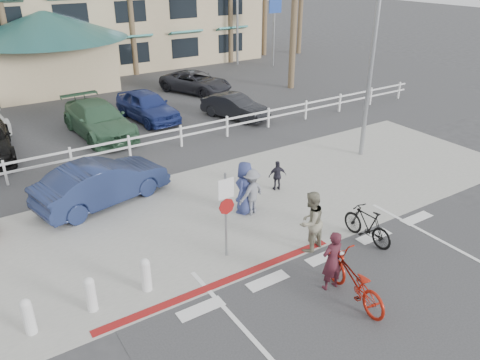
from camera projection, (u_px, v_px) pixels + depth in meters
ground at (339, 268)px, 12.83m from camera, size 140.00×140.00×0.00m
bike_path at (398, 310)px, 11.32m from camera, size 12.00×16.00×0.01m
sidewalk_plaza at (248, 202)px, 16.24m from camera, size 22.00×7.00×0.01m
cross_street at (195, 163)px, 19.27m from camera, size 40.00×5.00×0.01m
parking_lot at (116, 107)px, 26.46m from camera, size 50.00×16.00×0.01m
curb_red at (223, 282)px, 12.27m from camera, size 7.00×0.25×0.02m
rail_fence at (183, 136)px, 20.81m from camera, size 29.40×0.16×1.00m
sign_post at (226, 211)px, 12.75m from camera, size 0.50×0.10×2.90m
bollard_0 at (146, 275)px, 11.79m from camera, size 0.26×0.26×0.95m
bollard_1 at (91, 294)px, 11.11m from camera, size 0.26×0.26×0.95m
bollard_2 at (28, 316)px, 10.43m from camera, size 0.26×0.26×0.95m
streetlight_0 at (373, 48)px, 18.22m from camera, size 0.60×2.00×9.00m
streetlight_1 at (237, 0)px, 34.81m from camera, size 0.60×2.00×9.50m
info_sign at (274, 28)px, 35.12m from camera, size 1.20×0.16×5.60m
bike_red at (354, 281)px, 11.41m from camera, size 1.05×2.29×1.16m
rider_red at (332, 261)px, 11.72m from camera, size 0.64×0.45×1.67m
bike_black at (367, 225)px, 13.85m from camera, size 0.56×1.81×1.08m
rider_black at (310, 222)px, 13.28m from camera, size 1.03×0.88×1.84m
pedestrian_a at (251, 192)px, 15.21m from camera, size 1.15×0.84×1.60m
pedestrian_child at (277, 176)px, 16.88m from camera, size 0.72×0.47×1.13m
pedestrian_b at (245, 188)px, 15.25m from camera, size 1.05×0.97×1.80m
car_white_sedan at (102, 182)px, 15.94m from camera, size 4.85×2.62×1.52m
lot_car_1 at (99, 120)px, 22.00m from camera, size 2.46×5.44×1.55m
lot_car_2 at (147, 106)px, 24.09m from camera, size 2.24×4.62×1.52m
lot_car_3 at (235, 107)px, 24.40m from camera, size 2.47×3.98×1.24m
lot_car_5 at (196, 82)px, 29.04m from camera, size 3.85×5.11×1.29m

